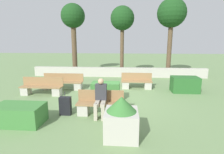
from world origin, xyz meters
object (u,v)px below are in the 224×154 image
suitcase (65,106)px  person_seated_man (101,96)px  bench_front (100,106)px  bench_back (42,88)px  tree_center_left (122,20)px  tree_center_right (172,15)px  bench_right_side (137,83)px  bench_left_side (63,83)px  tree_leftmost (73,19)px  planter_corner_left (121,118)px

suitcase → person_seated_man: bearing=-0.8°
bench_front → bench_back: size_ratio=0.82×
suitcase → tree_center_left: 8.63m
tree_center_left → tree_center_right: (3.42, -0.16, 0.30)m
person_seated_man → bench_right_side: bearing=68.7°
bench_left_side → tree_leftmost: (-0.76, 5.03, 3.91)m
tree_leftmost → tree_center_right: (7.24, -0.85, 0.10)m
bench_front → bench_left_side: 3.98m
bench_front → person_seated_man: (0.04, -0.14, 0.40)m
bench_left_side → person_seated_man: 4.13m
suitcase → tree_center_left: bearing=76.7°
bench_right_side → planter_corner_left: 5.05m
bench_back → tree_leftmost: size_ratio=0.37×
bench_left_side → suitcase: size_ratio=2.59×
bench_left_side → tree_leftmost: 6.42m
bench_front → tree_center_right: tree_center_right is taller
bench_back → tree_center_right: size_ratio=0.37×
bench_back → bench_left_side: bearing=67.2°
bench_right_side → tree_center_right: tree_center_right is taller
planter_corner_left → tree_leftmost: size_ratio=0.21×
bench_front → planter_corner_left: size_ratio=1.44×
tree_leftmost → tree_center_right: 7.29m
tree_center_right → tree_center_left: bearing=177.4°
bench_right_side → suitcase: size_ratio=1.97×
bench_front → tree_leftmost: bearing=111.7°
planter_corner_left → tree_center_right: (3.24, 8.74, 3.80)m
bench_back → suitcase: bearing=-40.4°
bench_back → tree_leftmost: bearing=99.6°
bench_left_side → bench_right_side: 3.98m
planter_corner_left → tree_center_left: (-0.18, 8.90, 3.50)m
bench_left_side → tree_leftmost: tree_leftmost is taller
tree_leftmost → tree_center_right: bearing=-6.7°
bench_back → planter_corner_left: (3.88, -3.50, 0.22)m
bench_back → tree_center_right: tree_center_right is taller
tree_center_left → tree_leftmost: bearing=169.8°
tree_center_right → planter_corner_left: bearing=-110.3°
bench_back → suitcase: suitcase is taller
suitcase → planter_corner_left: bearing=-33.7°
bench_front → planter_corner_left: planter_corner_left is taller
planter_corner_left → tree_center_right: tree_center_right is taller
bench_right_side → suitcase: bearing=-136.2°
bench_front → tree_leftmost: tree_leftmost is taller
bench_left_side → bench_right_side: (3.95, 0.44, -0.02)m
bench_left_side → tree_center_right: bearing=22.1°
planter_corner_left → person_seated_man: bearing=119.5°
bench_right_side → suitcase: suitcase is taller
tree_center_left → tree_center_right: bearing=-2.6°
bench_right_side → bench_back: size_ratio=0.83×
bench_front → suitcase: 1.21m
planter_corner_left → suitcase: planter_corner_left is taller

